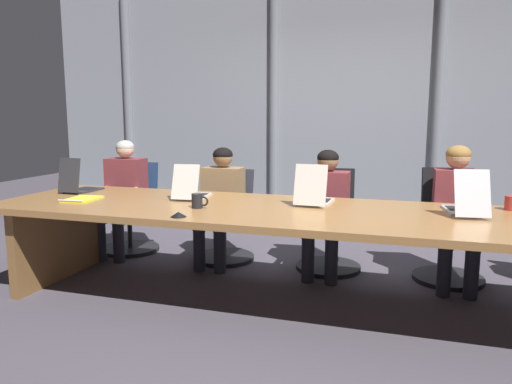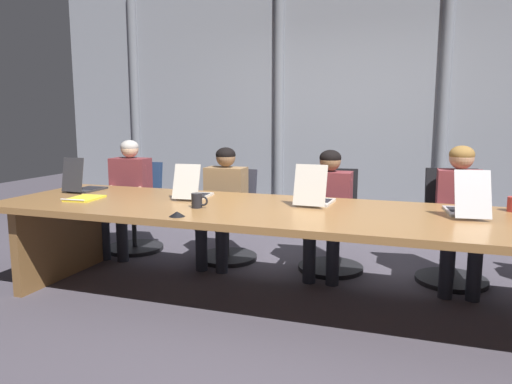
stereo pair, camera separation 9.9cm
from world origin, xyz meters
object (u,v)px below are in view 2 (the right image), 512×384
person_left_mid (223,199)px  person_center (328,205)px  office_chair_left_end (136,217)px  office_chair_left_mid (229,226)px  spiral_notepad (85,198)px  person_right_mid (460,209)px  coffee_mug_near (197,201)px  laptop_center (315,196)px  office_chair_center (332,233)px  person_left_end (127,191)px  conference_mic_left_side (177,214)px  laptop_left_end (83,185)px  laptop_right_mid (466,206)px  laptop_left_mid (193,191)px  office_chair_right_mid (452,241)px

person_left_mid → person_center: same height
office_chair_left_end → office_chair_left_mid: 1.07m
person_left_mid → spiral_notepad: bearing=-40.1°
person_right_mid → coffee_mug_near: bearing=-63.4°
office_chair_left_mid → person_right_mid: bearing=89.5°
office_chair_left_end → spiral_notepad: bearing=10.4°
office_chair_left_mid → person_left_mid: size_ratio=0.80×
laptop_center → spiral_notepad: laptop_center is taller
office_chair_center → person_left_end: size_ratio=0.79×
office_chair_center → conference_mic_left_side: 1.76m
office_chair_center → person_left_mid: 1.08m
coffee_mug_near → laptop_left_end: bearing=163.8°
laptop_right_mid → person_right_mid: bearing=-8.6°
coffee_mug_near → person_center: bearing=52.8°
person_left_mid → person_right_mid: 2.10m
laptop_left_mid → office_chair_center: (1.02, 0.81, -0.46)m
office_chair_left_end → spiral_notepad: 1.25m
office_chair_left_mid → person_left_end: person_left_end is taller
office_chair_left_end → spiral_notepad: (0.27, -1.15, 0.41)m
laptop_left_mid → person_left_end: 1.27m
laptop_left_mid → person_right_mid: 2.20m
office_chair_left_mid → coffee_mug_near: size_ratio=6.85×
office_chair_left_mid → person_center: person_center is taller
person_center → coffee_mug_near: person_center is taller
laptop_left_mid → spiral_notepad: bearing=109.3°
office_chair_left_end → coffee_mug_near: bearing=44.9°
office_chair_left_mid → conference_mic_left_side: bearing=12.7°
laptop_left_end → office_chair_right_mid: size_ratio=0.39×
office_chair_left_mid → office_chair_center: bearing=93.8°
laptop_left_end → laptop_right_mid: laptop_right_mid is taller
laptop_right_mid → person_center: size_ratio=0.44×
person_left_mid → laptop_left_mid: bearing=-0.6°
laptop_center → person_right_mid: 1.25m
laptop_left_mid → office_chair_right_mid: 2.26m
laptop_left_mid → conference_mic_left_side: size_ratio=3.71×
spiral_notepad → office_chair_center: bearing=27.4°
laptop_center → office_chair_right_mid: laptop_center is taller
office_chair_left_end → person_right_mid: size_ratio=0.79×
laptop_left_end → spiral_notepad: bearing=-139.0°
laptop_left_end → laptop_right_mid: 3.19m
office_chair_left_end → person_right_mid: (3.18, -0.16, 0.32)m
person_left_end → conference_mic_left_side: 1.89m
office_chair_left_end → laptop_center: bearing=67.2°
conference_mic_left_side → office_chair_left_mid: bearing=99.1°
laptop_right_mid → person_left_end: 3.24m
laptop_left_end → coffee_mug_near: bearing=-104.8°
person_left_mid → person_center: 1.01m
person_left_end → person_center: size_ratio=1.05×
laptop_center → person_left_mid: bearing=61.3°
laptop_center → office_chair_right_mid: 1.38m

